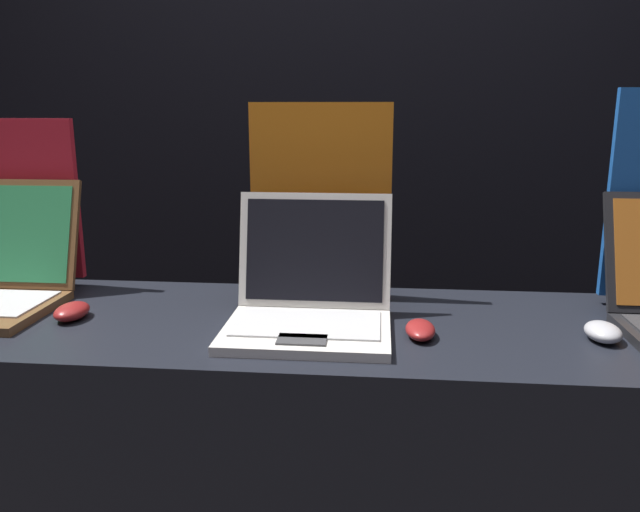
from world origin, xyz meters
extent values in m
cube|color=black|center=(0.00, 1.45, 1.40)|extent=(8.00, 0.05, 2.80)
cube|color=black|center=(0.00, 0.28, 0.43)|extent=(2.08, 0.57, 0.86)
cube|color=brown|center=(-0.80, 0.44, 1.01)|extent=(0.34, 0.10, 0.27)
cube|color=#2D7F4C|center=(-0.80, 0.44, 1.02)|extent=(0.31, 0.08, 0.23)
ellipsoid|color=maroon|center=(-0.56, 0.25, 0.88)|extent=(0.07, 0.10, 0.04)
cube|color=black|center=(-0.80, 0.51, 0.87)|extent=(0.16, 0.07, 0.02)
cube|color=red|center=(-0.80, 0.51, 1.09)|extent=(0.29, 0.02, 0.41)
cube|color=silver|center=(-0.02, 0.19, 0.87)|extent=(0.35, 0.26, 0.02)
cube|color=#B7B7B7|center=(-0.02, 0.21, 0.88)|extent=(0.30, 0.18, 0.00)
cube|color=#3F3F42|center=(-0.02, 0.11, 0.88)|extent=(0.10, 0.06, 0.00)
cube|color=silver|center=(-0.02, 0.35, 1.01)|extent=(0.35, 0.07, 0.26)
cube|color=black|center=(-0.02, 0.35, 1.01)|extent=(0.31, 0.06, 0.22)
ellipsoid|color=maroon|center=(0.22, 0.21, 0.88)|extent=(0.06, 0.11, 0.03)
cube|color=black|center=(-0.02, 0.49, 0.87)|extent=(0.19, 0.07, 0.02)
cube|color=orange|center=(-0.02, 0.49, 1.11)|extent=(0.35, 0.02, 0.45)
ellipsoid|color=#B2B2B7|center=(0.59, 0.23, 0.88)|extent=(0.07, 0.10, 0.04)
camera|label=1|loc=(0.13, -1.02, 1.32)|focal=35.00mm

